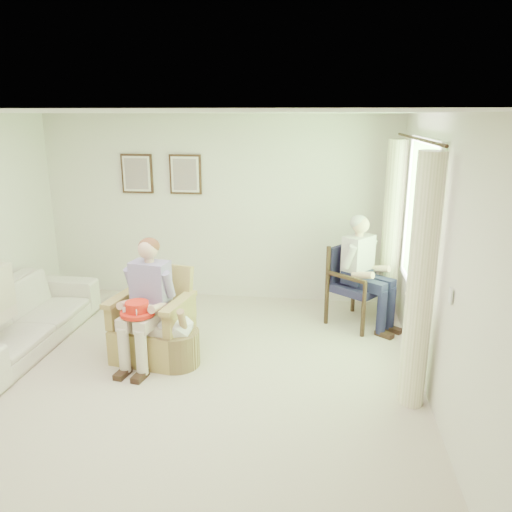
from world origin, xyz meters
The scene contains 16 objects.
floor centered at (0.00, 0.00, 0.00)m, with size 5.50×5.50×0.00m, color #C5B29E.
back_wall centered at (0.00, 2.75, 1.30)m, with size 5.00×0.04×2.60m, color silver.
right_wall centered at (2.50, 0.00, 1.30)m, with size 0.04×5.50×2.60m, color silver.
ceiling centered at (0.00, 0.00, 2.60)m, with size 5.00×5.50×0.02m, color white.
window centered at (2.46, 1.20, 1.58)m, with size 0.13×2.50×1.63m.
curtain_left centered at (2.33, 0.22, 1.15)m, with size 0.34×0.34×2.30m, color #FFF4C7.
curtain_right centered at (2.33, 2.18, 1.15)m, with size 0.34×0.34×2.30m, color #FFF4C7.
framed_print_left centered at (-1.15, 2.71, 1.78)m, with size 0.45×0.05×0.55m.
framed_print_right centered at (-0.45, 2.71, 1.78)m, with size 0.45×0.05×0.55m.
wicker_armchair centered at (-0.34, 0.79, 0.31)m, with size 0.76×0.75×0.97m.
wood_armchair centered at (1.95, 2.06, 0.54)m, with size 0.64×0.60×0.99m.
sofa centered at (-1.95, 0.83, 0.33)m, with size 0.90×2.29×0.67m, color silver.
person_wicker centered at (-0.34, 0.66, 0.76)m, with size 0.40×0.62×1.32m.
person_dark centered at (1.95, 1.90, 0.81)m, with size 0.40×0.63×1.38m.
red_hat centered at (-0.39, 0.46, 0.67)m, with size 0.35×0.35×0.14m.
hatbox centered at (-0.03, 0.60, 0.28)m, with size 0.62×0.62×0.72m.
Camera 1 is at (1.43, -4.08, 2.58)m, focal length 35.00 mm.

